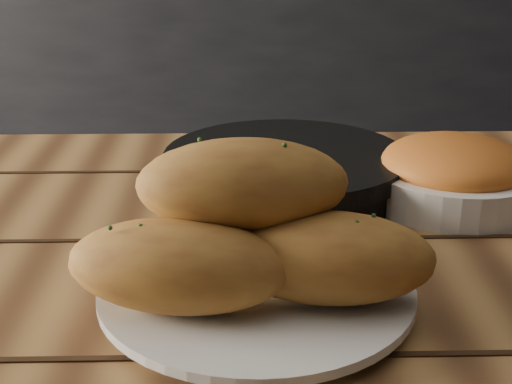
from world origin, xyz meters
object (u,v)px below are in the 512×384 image
plate (257,293)px  skillet (287,170)px  bread_rolls (249,230)px  bowl (454,174)px

plate → skillet: size_ratio=0.62×
plate → bread_rolls: 0.06m
plate → skillet: bearing=80.8°
plate → skillet: skillet is taller
plate → bowl: 0.31m
bowl → bread_rolls: bearing=-135.8°
plate → bowl: bearing=44.4°
bread_rolls → bowl: 0.32m
skillet → bowl: bowl is taller
skillet → bowl: bearing=-13.6°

